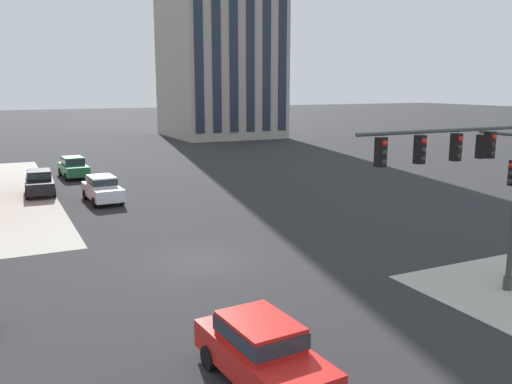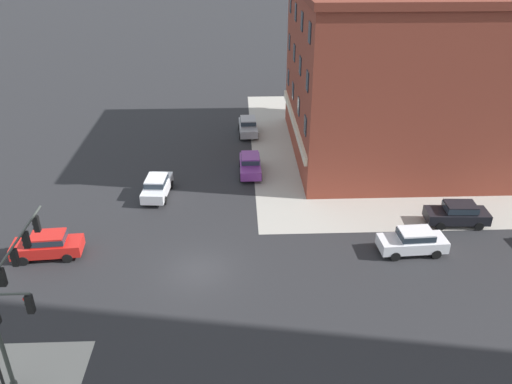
# 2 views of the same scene
# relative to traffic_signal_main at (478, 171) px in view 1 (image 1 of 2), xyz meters

# --- Properties ---
(ground_plane) EXTENTS (320.00, 320.00, 0.00)m
(ground_plane) POSITION_rel_traffic_signal_main_xyz_m (-7.26, 7.84, -4.49)
(ground_plane) COLOR #262628
(traffic_signal_main) EXTENTS (7.16, 2.09, 6.61)m
(traffic_signal_main) POSITION_rel_traffic_signal_main_xyz_m (0.00, 0.00, 0.00)
(traffic_signal_main) COLOR #383D38
(traffic_signal_main) RESTS_ON ground
(car_main_southbound_near) EXTENTS (2.06, 4.48, 1.68)m
(car_main_southbound_near) POSITION_rel_traffic_signal_main_xyz_m (-9.09, 32.53, -3.57)
(car_main_southbound_near) COLOR #1E6B3D
(car_main_southbound_near) RESTS_ON ground
(car_cross_westbound) EXTENTS (2.06, 4.48, 1.68)m
(car_cross_westbound) POSITION_rel_traffic_signal_main_xyz_m (-12.15, 26.21, -3.57)
(car_cross_westbound) COLOR black
(car_cross_westbound) RESTS_ON ground
(car_parked_curb) EXTENTS (2.14, 4.52, 1.68)m
(car_parked_curb) POSITION_rel_traffic_signal_main_xyz_m (-9.19, -1.96, -3.57)
(car_parked_curb) COLOR red
(car_parked_curb) RESTS_ON ground
(car_cross_far) EXTENTS (2.06, 4.48, 1.68)m
(car_cross_far) POSITION_rel_traffic_signal_main_xyz_m (-8.72, 21.90, -3.57)
(car_cross_far) COLOR silver
(car_cross_far) RESTS_ON ground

